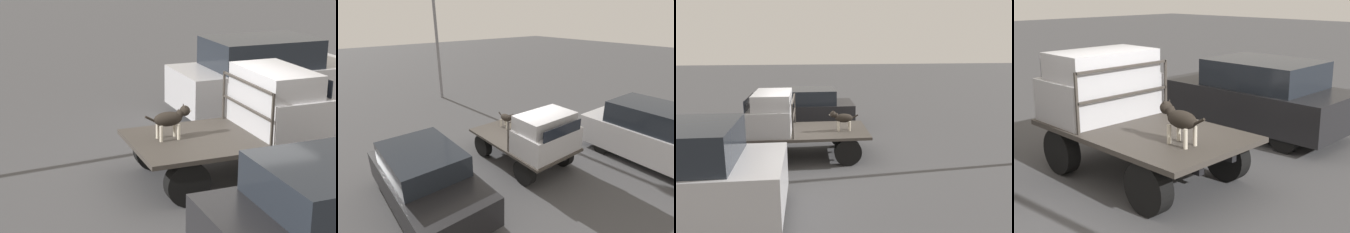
{
  "view_description": "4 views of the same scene",
  "coord_description": "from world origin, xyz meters",
  "views": [
    {
      "loc": [
        -4.4,
        -8.76,
        4.15
      ],
      "look_at": [
        -1.05,
        0.16,
        1.25
      ],
      "focal_mm": 60.0,
      "sensor_mm": 36.0,
      "label": 1
    },
    {
      "loc": [
        5.91,
        -5.37,
        4.73
      ],
      "look_at": [
        -1.05,
        0.16,
        1.25
      ],
      "focal_mm": 28.0,
      "sensor_mm": 36.0,
      "label": 2
    },
    {
      "loc": [
        0.0,
        9.56,
        3.44
      ],
      "look_at": [
        -1.05,
        0.16,
        1.25
      ],
      "focal_mm": 35.0,
      "sensor_mm": 36.0,
      "label": 3
    },
    {
      "loc": [
        -5.54,
        4.75,
        2.99
      ],
      "look_at": [
        -1.05,
        0.16,
        1.25
      ],
      "focal_mm": 50.0,
      "sensor_mm": 36.0,
      "label": 4
    }
  ],
  "objects": [
    {
      "name": "dog",
      "position": [
        -0.99,
        0.16,
        1.21
      ],
      "size": [
        0.89,
        0.26,
        0.63
      ],
      "rotation": [
        0.0,
        0.0,
        -0.08
      ],
      "color": "beige",
      "rests_on": "flatbed_truck"
    },
    {
      "name": "ground_plane",
      "position": [
        0.0,
        0.0,
        0.0
      ],
      "size": [
        80.0,
        80.0,
        0.0
      ],
      "primitive_type": "plane",
      "color": "#474749"
    },
    {
      "name": "parked_pickup_far",
      "position": [
        2.88,
        3.5,
        0.96
      ],
      "size": [
        4.9,
        2.03,
        1.96
      ],
      "rotation": [
        0.0,
        0.0,
        -0.0
      ],
      "color": "black",
      "rests_on": "ground"
    },
    {
      "name": "truck_headboard",
      "position": [
        0.42,
        0.0,
        1.47
      ],
      "size": [
        0.04,
        1.9,
        0.97
      ],
      "color": "#3D3833",
      "rests_on": "flatbed_truck"
    },
    {
      "name": "light_pole_near",
      "position": [
        -8.52,
        1.1,
        5.27
      ],
      "size": [
        0.46,
        0.46,
        8.3
      ],
      "color": "gray",
      "rests_on": "ground"
    },
    {
      "name": "parked_sedan",
      "position": [
        0.17,
        -3.44,
        0.8
      ],
      "size": [
        4.05,
        1.86,
        1.58
      ],
      "rotation": [
        0.0,
        0.0,
        -0.02
      ],
      "color": "black",
      "rests_on": "ground"
    },
    {
      "name": "flatbed_truck",
      "position": [
        0.0,
        0.0,
        0.59
      ],
      "size": [
        3.52,
        2.02,
        0.83
      ],
      "color": "black",
      "rests_on": "ground"
    },
    {
      "name": "truck_cab",
      "position": [
        1.07,
        0.0,
        1.38
      ],
      "size": [
        1.22,
        1.9,
        1.17
      ],
      "color": "#B7B7BC",
      "rests_on": "flatbed_truck"
    }
  ]
}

